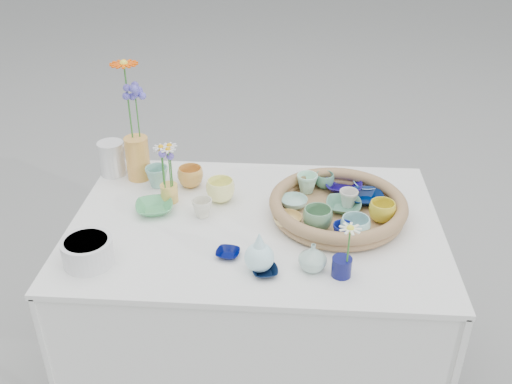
# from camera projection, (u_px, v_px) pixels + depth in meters

# --- Properties ---
(ground) EXTENTS (80.00, 80.00, 0.00)m
(ground) POSITION_uv_depth(u_px,v_px,m) (256.00, 377.00, 2.34)
(ground) COLOR gray
(display_table) EXTENTS (1.26, 0.86, 0.77)m
(display_table) POSITION_uv_depth(u_px,v_px,m) (256.00, 377.00, 2.34)
(display_table) COLOR silver
(display_table) RESTS_ON ground
(wicker_tray) EXTENTS (0.47, 0.47, 0.08)m
(wicker_tray) POSITION_uv_depth(u_px,v_px,m) (338.00, 207.00, 1.96)
(wicker_tray) COLOR brown
(wicker_tray) RESTS_ON display_table
(tray_ceramic_0) EXTENTS (0.14, 0.14, 0.03)m
(tray_ceramic_0) POSITION_uv_depth(u_px,v_px,m) (343.00, 186.00, 2.10)
(tray_ceramic_0) COLOR #12085C
(tray_ceramic_0) RESTS_ON wicker_tray
(tray_ceramic_1) EXTENTS (0.14, 0.14, 0.03)m
(tray_ceramic_1) POSITION_uv_depth(u_px,v_px,m) (366.00, 198.00, 2.02)
(tray_ceramic_1) COLOR #001240
(tray_ceramic_1) RESTS_ON wicker_tray
(tray_ceramic_2) EXTENTS (0.10, 0.10, 0.07)m
(tray_ceramic_2) POSITION_uv_depth(u_px,v_px,m) (382.00, 211.00, 1.91)
(tray_ceramic_2) COLOR gold
(tray_ceramic_2) RESTS_ON wicker_tray
(tray_ceramic_3) EXTENTS (0.13, 0.13, 0.03)m
(tray_ceramic_3) POSITION_uv_depth(u_px,v_px,m) (344.00, 206.00, 1.98)
(tray_ceramic_3) COLOR #4E856A
(tray_ceramic_3) RESTS_ON wicker_tray
(tray_ceramic_4) EXTENTS (0.10, 0.10, 0.08)m
(tray_ceramic_4) POSITION_uv_depth(u_px,v_px,m) (318.00, 219.00, 1.86)
(tray_ceramic_4) COLOR #619268
(tray_ceramic_4) RESTS_ON wicker_tray
(tray_ceramic_5) EXTENTS (0.11, 0.11, 0.03)m
(tray_ceramic_5) POSITION_uv_depth(u_px,v_px,m) (294.00, 202.00, 2.00)
(tray_ceramic_5) COLOR #9CCABB
(tray_ceramic_5) RESTS_ON wicker_tray
(tray_ceramic_6) EXTENTS (0.09, 0.09, 0.07)m
(tray_ceramic_6) POSITION_uv_depth(u_px,v_px,m) (307.00, 183.00, 2.07)
(tray_ceramic_6) COLOR #B2EFCC
(tray_ceramic_6) RESTS_ON wicker_tray
(tray_ceramic_7) EXTENTS (0.09, 0.09, 0.06)m
(tray_ceramic_7) POSITION_uv_depth(u_px,v_px,m) (348.00, 199.00, 1.99)
(tray_ceramic_7) COLOR silver
(tray_ceramic_7) RESTS_ON wicker_tray
(tray_ceramic_8) EXTENTS (0.14, 0.14, 0.03)m
(tray_ceramic_8) POSITION_uv_depth(u_px,v_px,m) (368.00, 185.00, 2.11)
(tray_ceramic_8) COLOR #78A7D7
(tray_ceramic_8) RESTS_ON wicker_tray
(tray_ceramic_9) EXTENTS (0.08, 0.08, 0.06)m
(tray_ceramic_9) POSITION_uv_depth(u_px,v_px,m) (343.00, 232.00, 1.81)
(tray_ceramic_9) COLOR navy
(tray_ceramic_9) RESTS_ON wicker_tray
(tray_ceramic_10) EXTENTS (0.12, 0.12, 0.03)m
(tray_ceramic_10) POSITION_uv_depth(u_px,v_px,m) (288.00, 220.00, 1.90)
(tray_ceramic_10) COLOR #E2BB65
(tray_ceramic_10) RESTS_ON wicker_tray
(tray_ceramic_11) EXTENTS (0.10, 0.10, 0.08)m
(tray_ceramic_11) POSITION_uv_depth(u_px,v_px,m) (355.00, 228.00, 1.82)
(tray_ceramic_11) COLOR #9EDAD3
(tray_ceramic_11) RESTS_ON wicker_tray
(tray_ceramic_12) EXTENTS (0.09, 0.09, 0.06)m
(tray_ceramic_12) POSITION_uv_depth(u_px,v_px,m) (324.00, 180.00, 2.11)
(tray_ceramic_12) COLOR #579479
(tray_ceramic_12) RESTS_ON wicker_tray
(loose_ceramic_0) EXTENTS (0.11, 0.11, 0.08)m
(loose_ceramic_0) POSITION_uv_depth(u_px,v_px,m) (190.00, 177.00, 2.15)
(loose_ceramic_0) COLOR gold
(loose_ceramic_0) RESTS_ON display_table
(loose_ceramic_1) EXTENTS (0.12, 0.12, 0.08)m
(loose_ceramic_1) POSITION_uv_depth(u_px,v_px,m) (221.00, 190.00, 2.05)
(loose_ceramic_1) COLOR #FFFD93
(loose_ceramic_1) RESTS_ON display_table
(loose_ceramic_2) EXTENTS (0.16, 0.16, 0.03)m
(loose_ceramic_2) POSITION_uv_depth(u_px,v_px,m) (154.00, 207.00, 2.00)
(loose_ceramic_2) COLOR #4BA664
(loose_ceramic_2) RESTS_ON display_table
(loose_ceramic_3) EXTENTS (0.09, 0.09, 0.07)m
(loose_ceramic_3) POSITION_uv_depth(u_px,v_px,m) (202.00, 208.00, 1.97)
(loose_ceramic_3) COLOR beige
(loose_ceramic_3) RESTS_ON display_table
(loose_ceramic_4) EXTENTS (0.08, 0.08, 0.02)m
(loose_ceramic_4) POSITION_uv_depth(u_px,v_px,m) (228.00, 253.00, 1.78)
(loose_ceramic_4) COLOR #000646
(loose_ceramic_4) RESTS_ON display_table
(loose_ceramic_5) EXTENTS (0.09, 0.09, 0.08)m
(loose_ceramic_5) POSITION_uv_depth(u_px,v_px,m) (157.00, 177.00, 2.15)
(loose_ceramic_5) COLOR #79B4A5
(loose_ceramic_5) RESTS_ON display_table
(loose_ceramic_6) EXTENTS (0.09, 0.09, 0.02)m
(loose_ceramic_6) POSITION_uv_depth(u_px,v_px,m) (265.00, 271.00, 1.70)
(loose_ceramic_6) COLOR black
(loose_ceramic_6) RESTS_ON display_table
(fluted_bowl) EXTENTS (0.17, 0.17, 0.08)m
(fluted_bowl) POSITION_uv_depth(u_px,v_px,m) (88.00, 251.00, 1.73)
(fluted_bowl) COLOR silver
(fluted_bowl) RESTS_ON display_table
(bud_vase_paleblue) EXTENTS (0.10, 0.10, 0.14)m
(bud_vase_paleblue) POSITION_uv_depth(u_px,v_px,m) (259.00, 251.00, 1.69)
(bud_vase_paleblue) COLOR #C0F3FA
(bud_vase_paleblue) RESTS_ON display_table
(bud_vase_seafoam) EXTENTS (0.11, 0.11, 0.09)m
(bud_vase_seafoam) POSITION_uv_depth(u_px,v_px,m) (313.00, 257.00, 1.70)
(bud_vase_seafoam) COLOR #A1C2B4
(bud_vase_seafoam) RESTS_ON display_table
(bud_vase_cobalt) EXTENTS (0.06, 0.06, 0.06)m
(bud_vase_cobalt) POSITION_uv_depth(u_px,v_px,m) (342.00, 267.00, 1.68)
(bud_vase_cobalt) COLOR #0F1251
(bud_vase_cobalt) RESTS_ON display_table
(single_daisy) EXTENTS (0.09, 0.09, 0.13)m
(single_daisy) POSITION_uv_depth(u_px,v_px,m) (349.00, 245.00, 1.63)
(single_daisy) COLOR white
(single_daisy) RESTS_ON bud_vase_cobalt
(tall_vase_yellow) EXTENTS (0.11, 0.11, 0.17)m
(tall_vase_yellow) POSITION_uv_depth(u_px,v_px,m) (138.00, 158.00, 2.18)
(tall_vase_yellow) COLOR gold
(tall_vase_yellow) RESTS_ON display_table
(gerbera) EXTENTS (0.13, 0.13, 0.30)m
(gerbera) POSITION_uv_depth(u_px,v_px,m) (128.00, 102.00, 2.07)
(gerbera) COLOR #F64D00
(gerbera) RESTS_ON tall_vase_yellow
(hydrangea) EXTENTS (0.08, 0.08, 0.24)m
(hydrangea) POSITION_uv_depth(u_px,v_px,m) (137.00, 115.00, 2.10)
(hydrangea) COLOR #554DB9
(hydrangea) RESTS_ON tall_vase_yellow
(white_pitcher) EXTENTS (0.17, 0.14, 0.13)m
(white_pitcher) POSITION_uv_depth(u_px,v_px,m) (112.00, 158.00, 2.22)
(white_pitcher) COLOR silver
(white_pitcher) RESTS_ON display_table
(daisy_cup) EXTENTS (0.08, 0.08, 0.07)m
(daisy_cup) POSITION_uv_depth(u_px,v_px,m) (169.00, 193.00, 2.05)
(daisy_cup) COLOR #FAC356
(daisy_cup) RESTS_ON display_table
(daisy_posy) EXTENTS (0.11, 0.11, 0.17)m
(daisy_posy) POSITION_uv_depth(u_px,v_px,m) (166.00, 165.00, 1.99)
(daisy_posy) COLOR silver
(daisy_posy) RESTS_ON daisy_cup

